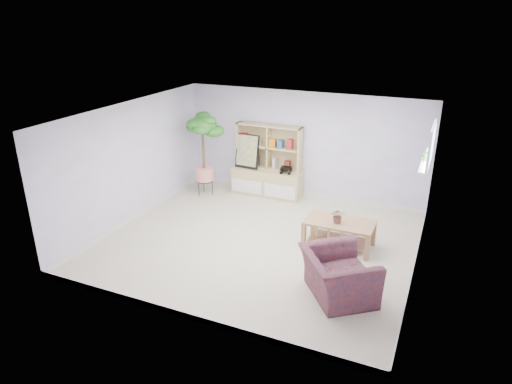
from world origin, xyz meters
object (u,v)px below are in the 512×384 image
at_px(storage_unit, 267,161).
at_px(armchair, 338,272).
at_px(floor_tree, 204,155).
at_px(coffee_table, 339,234).

bearing_deg(storage_unit, armchair, -52.99).
xyz_separation_m(storage_unit, floor_tree, (-1.33, -0.58, 0.14)).
bearing_deg(storage_unit, coffee_table, -40.17).
height_order(storage_unit, armchair, storage_unit).
relative_size(storage_unit, armchair, 1.51).
relative_size(storage_unit, floor_tree, 0.85).
bearing_deg(armchair, floor_tree, 17.04).
height_order(floor_tree, armchair, floor_tree).
xyz_separation_m(coffee_table, armchair, (0.37, -1.52, 0.15)).
distance_m(coffee_table, armchair, 1.57).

